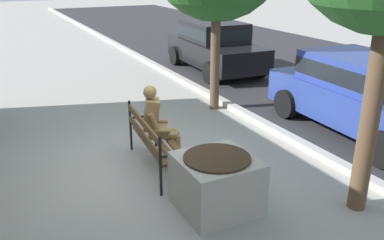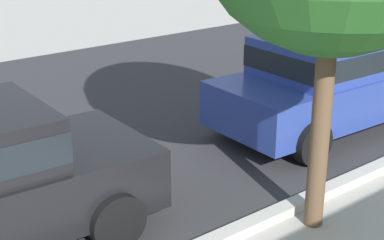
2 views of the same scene
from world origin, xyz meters
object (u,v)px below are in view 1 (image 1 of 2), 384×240
(bronze_statue_seated, at_px, (160,126))
(parked_car_blue, at_px, (362,92))
(concrete_planter, at_px, (216,183))
(park_bench, at_px, (153,138))
(parked_car_black, at_px, (215,45))

(bronze_statue_seated, relative_size, parked_car_blue, 0.33)
(concrete_planter, relative_size, parked_car_blue, 0.24)
(park_bench, distance_m, concrete_planter, 1.56)
(bronze_statue_seated, distance_m, concrete_planter, 1.72)
(parked_car_black, height_order, parked_car_blue, same)
(park_bench, relative_size, parked_car_blue, 0.44)
(bronze_statue_seated, bearing_deg, concrete_planter, 4.35)
(bronze_statue_seated, height_order, parked_car_black, parked_car_black)
(bronze_statue_seated, height_order, concrete_planter, bronze_statue_seated)
(park_bench, distance_m, parked_car_black, 7.17)
(parked_car_black, bearing_deg, bronze_statue_seated, -37.09)
(park_bench, height_order, parked_car_blue, parked_car_blue)
(concrete_planter, xyz_separation_m, parked_car_blue, (-1.21, 4.03, 0.45))
(bronze_statue_seated, xyz_separation_m, concrete_planter, (1.69, 0.13, -0.28))
(park_bench, relative_size, bronze_statue_seated, 1.34)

